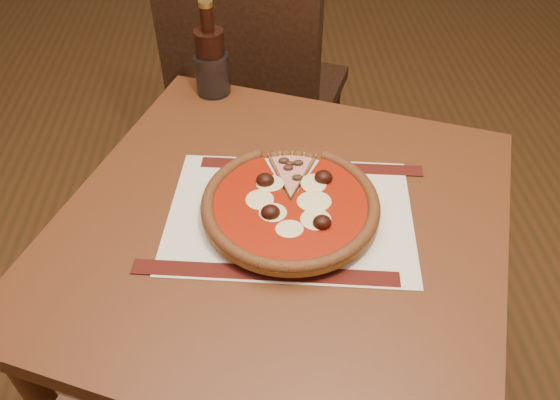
# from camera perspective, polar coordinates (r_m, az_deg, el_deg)

# --- Properties ---
(table) EXTENTS (1.04, 1.04, 0.75)m
(table) POSITION_cam_1_polar(r_m,az_deg,el_deg) (1.08, 0.06, -5.81)
(table) COLOR brown
(table) RESTS_ON ground
(chair_far) EXTENTS (0.60, 0.60, 0.98)m
(chair_far) POSITION_cam_1_polar(r_m,az_deg,el_deg) (1.72, -2.74, 11.71)
(chair_far) COLOR black
(chair_far) RESTS_ON ground
(placemat) EXTENTS (0.48, 0.37, 0.00)m
(placemat) POSITION_cam_1_polar(r_m,az_deg,el_deg) (1.01, 1.07, -1.56)
(placemat) COLOR white
(placemat) RESTS_ON table
(plate) EXTENTS (0.30, 0.30, 0.02)m
(plate) POSITION_cam_1_polar(r_m,az_deg,el_deg) (1.00, 1.08, -1.16)
(plate) COLOR white
(plate) RESTS_ON placemat
(pizza) EXTENTS (0.32, 0.32, 0.04)m
(pizza) POSITION_cam_1_polar(r_m,az_deg,el_deg) (0.99, 1.09, -0.35)
(pizza) COLOR #935623
(pizza) RESTS_ON plate
(ham_slice) EXTENTS (0.10, 0.14, 0.02)m
(ham_slice) POSITION_cam_1_polar(r_m,az_deg,el_deg) (1.05, 1.50, 2.66)
(ham_slice) COLOR #935623
(ham_slice) RESTS_ON plate
(water_glass) EXTENTS (0.11, 0.11, 0.10)m
(water_glass) POSITION_cam_1_polar(r_m,az_deg,el_deg) (1.32, -7.08, 12.99)
(water_glass) COLOR white
(water_glass) RESTS_ON table
(bottle) EXTENTS (0.07, 0.07, 0.22)m
(bottle) POSITION_cam_1_polar(r_m,az_deg,el_deg) (1.30, -7.25, 14.45)
(bottle) COLOR #36150D
(bottle) RESTS_ON table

